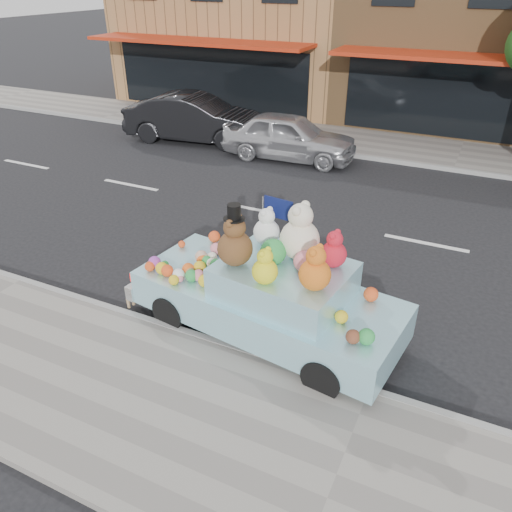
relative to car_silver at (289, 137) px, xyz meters
The scene contains 10 objects.
ground 6.36m from the car_silver, 39.34° to the right, with size 120.00×120.00×0.00m, color black.
near_sidewalk 11.60m from the car_silver, 65.06° to the right, with size 60.00×3.00×0.12m, color gray.
far_sidewalk 5.52m from the car_silver, 27.07° to the left, with size 60.00×3.00×0.12m, color gray.
near_kerb 10.26m from the car_silver, 61.52° to the right, with size 60.00×0.12×0.13m, color gray.
far_kerb 5.03m from the car_silver, 11.53° to the left, with size 60.00×0.12×0.13m, color gray.
storefront_left 9.91m from the car_silver, 122.70° to the left, with size 10.00×9.80×7.30m.
storefront_mid 9.80m from the car_silver, 58.49° to the left, with size 10.00×9.80×7.30m.
car_silver is the anchor object (origin of this frame).
car_dark 3.67m from the car_silver, behind, with size 1.68×4.81×1.59m, color black.
art_car 8.83m from the car_silver, 70.01° to the right, with size 4.67×2.32×2.32m.
Camera 1 is at (0.77, -10.29, 5.17)m, focal length 35.00 mm.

